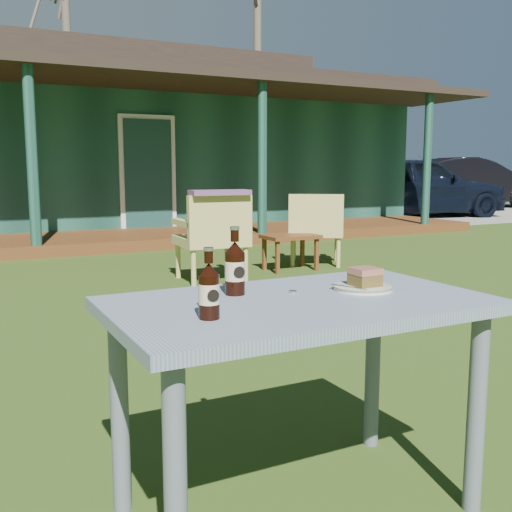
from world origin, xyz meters
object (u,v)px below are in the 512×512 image
cola_bottle_far (209,290)px  side_table (290,240)px  armchair_right (316,225)px  plate (363,287)px  cafe_table (299,330)px  cola_bottle_near (235,268)px  car_far (469,183)px  cake_slice (365,277)px  car_near (415,186)px  armchair_left (214,233)px

cola_bottle_far → side_table: 5.06m
cola_bottle_far → armchair_right: 5.46m
plate → side_table: bearing=62.5°
cafe_table → cola_bottle_far: 0.41m
cola_bottle_near → car_far: bearing=40.8°
car_far → armchair_right: 11.84m
car_far → plate: bearing=150.8°
cake_slice → plate: bearing=157.7°
cola_bottle_near → cola_bottle_far: 0.33m
car_near → armchair_left: size_ratio=4.82×
car_far → side_table: (-10.13, -7.00, -0.38)m
car_far → cafe_table: 16.76m
cola_bottle_near → armchair_left: cola_bottle_near is taller
armchair_right → cake_slice: bearing=-121.0°
cola_bottle_near → armchair_right: 5.13m
car_far → cola_bottle_near: car_far is taller
cafe_table → cola_bottle_far: (-0.35, -0.10, 0.18)m
car_far → armchair_right: (-9.68, -6.82, -0.25)m
cola_bottle_near → armchair_right: size_ratio=0.27×
cafe_table → cake_slice: 0.32m
plate → armchair_right: bearing=58.9°
plate → cola_bottle_near: size_ratio=0.90×
car_near → side_table: bearing=139.0°
cola_bottle_far → cake_slice: bearing=11.3°
car_far → side_table: bearing=143.3°
car_near → armchair_right: bearing=140.0°
car_far → plate: size_ratio=21.42×
car_far → armchair_right: bearing=143.8°
armchair_left → plate: bearing=-105.9°
cafe_table → plate: plate is taller
cola_bottle_far → car_far: bearing=41.0°
car_near → plate: 12.44m
cake_slice → armchair_right: size_ratio=0.11×
cafe_table → armchair_right: bearing=56.4°
plate → side_table: size_ratio=0.34×
car_far → cola_bottle_far: car_far is taller
cafe_table → cola_bottle_near: bearing=133.9°
plate → cola_bottle_near: bearing=163.2°
car_near → cake_slice: 12.44m
cola_bottle_far → plate: bearing=11.7°
cola_bottle_near → cola_bottle_far: cola_bottle_near is taller
plate → cafe_table: bearing=-173.8°
car_far → car_near: bearing=136.0°
cafe_table → cake_slice: cake_slice is taller
armchair_left → cola_bottle_near: bearing=-112.3°
armchair_right → cafe_table: bearing=-123.6°
cola_bottle_far → armchair_right: size_ratio=0.24×
car_near → cola_bottle_near: 12.64m
cake_slice → side_table: bearing=62.6°
cafe_table → plate: size_ratio=5.88×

